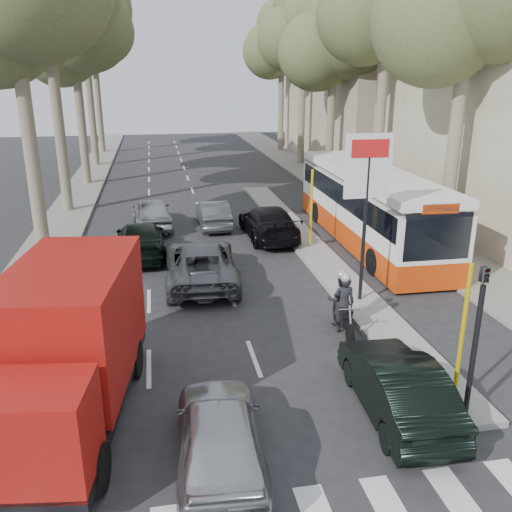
{
  "coord_description": "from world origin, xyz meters",
  "views": [
    {
      "loc": [
        -3.24,
        -10.77,
        7.32
      ],
      "look_at": [
        -0.12,
        5.85,
        1.6
      ],
      "focal_mm": 38.0,
      "sensor_mm": 36.0,
      "label": 1
    }
  ],
  "objects_px": {
    "dark_hatchback": "(397,385)",
    "motorcycle": "(342,303)",
    "red_truck": "(67,345)",
    "city_bus": "(369,204)",
    "silver_hatchback": "(220,434)"
  },
  "relations": [
    {
      "from": "dark_hatchback",
      "to": "motorcycle",
      "type": "distance_m",
      "value": 4.24
    },
    {
      "from": "red_truck",
      "to": "city_bus",
      "type": "height_order",
      "value": "red_truck"
    },
    {
      "from": "red_truck",
      "to": "dark_hatchback",
      "type": "bearing_deg",
      "value": -1.44
    },
    {
      "from": "silver_hatchback",
      "to": "dark_hatchback",
      "type": "distance_m",
      "value": 4.22
    },
    {
      "from": "motorcycle",
      "to": "dark_hatchback",
      "type": "bearing_deg",
      "value": -87.53
    },
    {
      "from": "city_bus",
      "to": "motorcycle",
      "type": "height_order",
      "value": "city_bus"
    },
    {
      "from": "dark_hatchback",
      "to": "red_truck",
      "type": "height_order",
      "value": "red_truck"
    },
    {
      "from": "red_truck",
      "to": "motorcycle",
      "type": "xyz_separation_m",
      "value": [
        7.31,
        3.06,
        -0.92
      ]
    },
    {
      "from": "silver_hatchback",
      "to": "motorcycle",
      "type": "xyz_separation_m",
      "value": [
        4.29,
        5.24,
        0.15
      ]
    },
    {
      "from": "silver_hatchback",
      "to": "city_bus",
      "type": "height_order",
      "value": "city_bus"
    },
    {
      "from": "silver_hatchback",
      "to": "motorcycle",
      "type": "bearing_deg",
      "value": -125.66
    },
    {
      "from": "city_bus",
      "to": "dark_hatchback",
      "type": "bearing_deg",
      "value": -108.1
    },
    {
      "from": "city_bus",
      "to": "motorcycle",
      "type": "relative_size",
      "value": 5.68
    },
    {
      "from": "dark_hatchback",
      "to": "motorcycle",
      "type": "height_order",
      "value": "motorcycle"
    },
    {
      "from": "red_truck",
      "to": "city_bus",
      "type": "distance_m",
      "value": 16.11
    }
  ]
}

